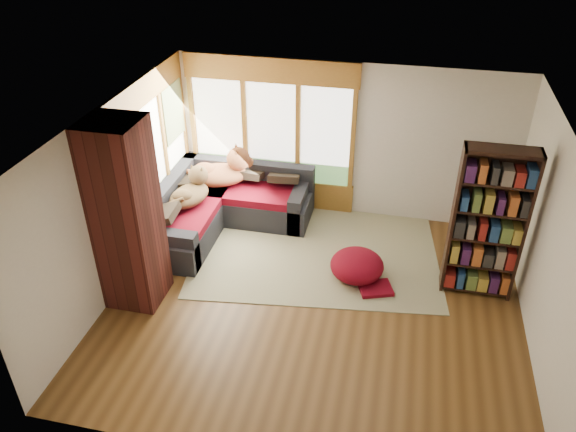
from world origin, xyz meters
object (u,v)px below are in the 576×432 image
at_px(area_rug, 316,247).
at_px(dog_tan, 223,170).
at_px(pouf, 357,265).
at_px(dog_brindle, 191,191).
at_px(sectional_sofa, 217,206).
at_px(brick_chimney, 126,216).
at_px(bookshelf, 487,225).

distance_m(area_rug, dog_tan, 2.01).
distance_m(pouf, dog_brindle, 2.83).
relative_size(sectional_sofa, dog_tan, 1.95).
relative_size(sectional_sofa, dog_brindle, 2.43).
relative_size(brick_chimney, area_rug, 0.70).
bearing_deg(brick_chimney, bookshelf, 13.92).
bearing_deg(brick_chimney, dog_brindle, 83.70).
height_order(brick_chimney, dog_tan, brick_chimney).
xyz_separation_m(bookshelf, pouf, (-1.65, -0.08, -0.87)).
xyz_separation_m(sectional_sofa, pouf, (2.45, -1.00, -0.08)).
xyz_separation_m(pouf, dog_tan, (-2.40, 1.30, 0.59)).
height_order(area_rug, dog_brindle, dog_brindle).
distance_m(bookshelf, pouf, 1.86).
bearing_deg(bookshelf, dog_tan, 163.24).
height_order(sectional_sofa, dog_brindle, dog_brindle).
bearing_deg(area_rug, brick_chimney, -143.15).
bearing_deg(dog_tan, brick_chimney, -121.40).
xyz_separation_m(area_rug, dog_tan, (-1.71, 0.70, 0.81)).
distance_m(sectional_sofa, bookshelf, 4.27).
height_order(bookshelf, dog_brindle, bookshelf).
bearing_deg(area_rug, dog_tan, 157.83).
distance_m(brick_chimney, dog_brindle, 1.78).
bearing_deg(sectional_sofa, dog_brindle, -130.21).
bearing_deg(area_rug, sectional_sofa, 167.15).
distance_m(sectional_sofa, area_rug, 1.82).
bearing_deg(sectional_sofa, bookshelf, -17.26).
bearing_deg(dog_tan, bookshelf, -36.32).
xyz_separation_m(brick_chimney, pouf, (2.89, 1.05, -1.08)).
distance_m(sectional_sofa, dog_brindle, 0.64).
relative_size(sectional_sofa, area_rug, 0.60).
bearing_deg(bookshelf, pouf, -177.31).
xyz_separation_m(area_rug, dog_brindle, (-2.01, 0.04, 0.75)).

